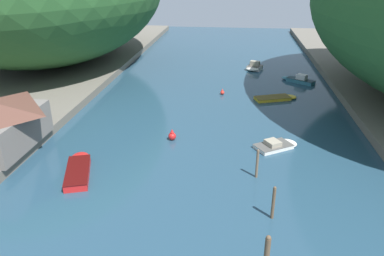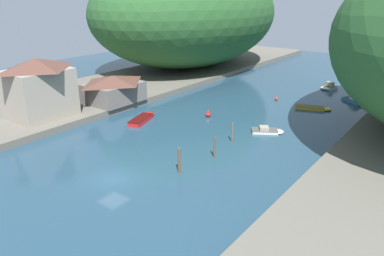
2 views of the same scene
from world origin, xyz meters
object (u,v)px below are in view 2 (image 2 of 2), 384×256
at_px(boat_navy_launch, 143,118).
at_px(boathouse_shed, 113,88).
at_px(channel_buoy_far, 208,114).
at_px(boat_open_rowboat, 268,131).
at_px(person_on_quay, 111,101).
at_px(boat_small_dinghy, 352,100).
at_px(waterfront_building, 39,87).
at_px(channel_buoy_near, 276,99).
at_px(boat_white_cruiser, 328,87).
at_px(boat_red_skiff, 314,108).

bearing_deg(boat_navy_launch, boathouse_shed, 148.43).
xyz_separation_m(boathouse_shed, channel_buoy_far, (15.37, 5.04, -2.72)).
relative_size(boat_open_rowboat, person_on_quay, 2.75).
height_order(boat_small_dinghy, person_on_quay, person_on_quay).
bearing_deg(boathouse_shed, channel_buoy_far, 18.16).
bearing_deg(boathouse_shed, boat_open_rowboat, 10.08).
relative_size(waterfront_building, boat_open_rowboat, 1.92).
bearing_deg(person_on_quay, boat_navy_launch, -80.76).
bearing_deg(channel_buoy_far, channel_buoy_near, 73.58).
height_order(boat_white_cruiser, channel_buoy_far, boat_white_cruiser).
relative_size(channel_buoy_near, channel_buoy_far, 0.70).
bearing_deg(channel_buoy_far, waterfront_building, -137.22).
relative_size(waterfront_building, boat_white_cruiser, 2.49).
distance_m(boat_white_cruiser, boat_red_skiff, 14.70).
height_order(boat_navy_launch, channel_buoy_near, channel_buoy_near).
distance_m(boat_navy_launch, person_on_quay, 6.76).
xyz_separation_m(waterfront_building, boat_open_rowboat, (28.10, 16.05, -5.00)).
xyz_separation_m(boat_open_rowboat, person_on_quay, (-23.62, -6.94, 1.66)).
height_order(boat_white_cruiser, person_on_quay, person_on_quay).
bearing_deg(boat_small_dinghy, person_on_quay, 171.48).
distance_m(boathouse_shed, channel_buoy_near, 28.06).
xyz_separation_m(boathouse_shed, channel_buoy_near, (19.71, 19.77, -2.85)).
bearing_deg(boat_navy_launch, person_on_quay, 164.82).
xyz_separation_m(boat_navy_launch, person_on_quay, (-6.56, -0.33, 1.60)).
bearing_deg(boathouse_shed, boat_red_skiff, 34.80).
height_order(boat_open_rowboat, channel_buoy_far, channel_buoy_far).
bearing_deg(channel_buoy_near, boat_open_rowboat, -68.82).
relative_size(waterfront_building, boat_red_skiff, 1.51).
bearing_deg(boathouse_shed, person_on_quay, -50.20).
relative_size(boat_white_cruiser, channel_buoy_near, 4.40).
bearing_deg(channel_buoy_near, boat_red_skiff, -8.64).
distance_m(boat_navy_launch, boat_white_cruiser, 38.60).
relative_size(waterfront_building, boat_navy_launch, 1.38).
xyz_separation_m(boathouse_shed, boat_red_skiff, (26.88, 18.68, -2.97)).
relative_size(boat_white_cruiser, boat_open_rowboat, 0.77).
distance_m(boathouse_shed, boat_small_dinghy, 40.81).
bearing_deg(boat_white_cruiser, boat_open_rowboat, 112.06).
bearing_deg(boat_red_skiff, boat_small_dinghy, 135.37).
xyz_separation_m(boat_open_rowboat, channel_buoy_near, (-5.90, 15.22, 0.06)).
height_order(boathouse_shed, boat_open_rowboat, boathouse_shed).
bearing_deg(channel_buoy_near, boat_navy_launch, -117.09).
distance_m(boathouse_shed, boat_red_skiff, 32.87).
xyz_separation_m(waterfront_building, boathouse_shed, (2.50, 11.49, -2.09)).
height_order(boat_small_dinghy, boat_red_skiff, boat_small_dinghy).
distance_m(boat_navy_launch, boat_red_skiff, 27.68).
distance_m(boat_navy_launch, channel_buoy_far, 9.85).
relative_size(boat_open_rowboat, boat_red_skiff, 0.79).
distance_m(waterfront_building, channel_buoy_far, 24.81).
bearing_deg(boat_navy_launch, waterfront_building, -157.51).
height_order(channel_buoy_near, person_on_quay, person_on_quay).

